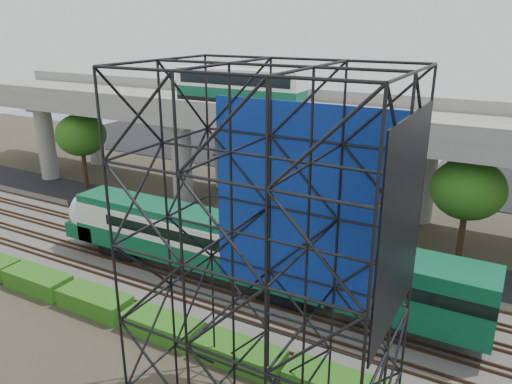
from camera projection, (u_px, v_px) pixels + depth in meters
The scene contains 13 objects.
ground at pixel (193, 294), 31.46m from camera, with size 140.00×140.00×0.00m, color #474233.
ballast_bed at pixel (211, 279), 33.08m from camera, with size 90.00×12.00×0.20m, color slate.
service_road at pixel (270, 235), 40.14m from camera, with size 90.00×5.00×0.08m, color black.
parking_lot at pixel (360, 165), 59.61m from camera, with size 90.00×18.00×0.08m, color black.
harbor_water at pixel (404, 131), 77.84m from camera, with size 140.00×40.00×0.03m, color slate.
rail_tracks at pixel (211, 277), 33.03m from camera, with size 90.00×9.52×0.16m.
commuter_train at pixel (225, 244), 31.65m from camera, with size 29.30×3.06×4.30m.
overpass at pixel (296, 122), 42.25m from camera, with size 80.00×12.00×12.40m.
scaffold_tower at pixel (268, 278), 18.11m from camera, with size 9.36×6.36×15.00m.
hedge_strip at pixel (162, 325), 27.26m from camera, with size 34.60×1.80×1.20m.
trees at pixel (253, 146), 45.18m from camera, with size 40.94×16.94×7.69m.
suv at pixel (113, 197), 46.66m from camera, with size 2.10×4.56×1.27m, color black.
parked_cars at pixel (360, 161), 59.00m from camera, with size 37.98×9.58×1.29m.
Camera 1 is at (16.85, -22.31, 16.30)m, focal length 35.00 mm.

